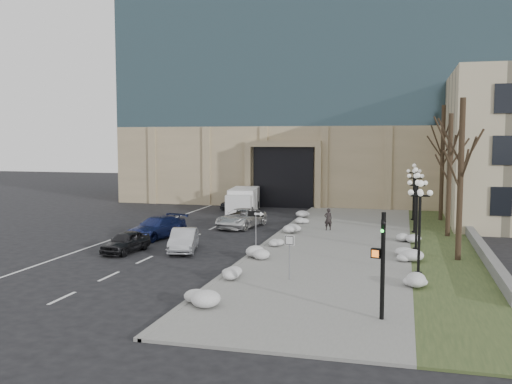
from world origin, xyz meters
TOP-DOWN VIEW (x-y plane):
  - ground at (0.00, 0.00)m, footprint 160.00×160.00m
  - sidewalk at (3.50, 14.00)m, footprint 9.00×40.00m
  - curb at (-1.00, 14.00)m, footprint 0.30×40.00m
  - grass_strip at (10.00, 14.00)m, footprint 4.00×40.00m
  - stone_wall at (12.00, 16.00)m, footprint 0.50×30.00m
  - office_tower at (-2.01, 43.58)m, footprint 40.00×24.70m
  - car_a at (-8.50, 7.64)m, footprint 1.88×3.88m
  - car_b at (-5.29, 8.86)m, footprint 2.47×4.38m
  - car_c at (-8.79, 12.70)m, footprint 3.20×5.38m
  - car_d at (-4.50, 18.64)m, footprint 3.30×5.53m
  - car_e at (-8.09, 29.48)m, footprint 2.52×4.45m
  - pedestrian at (2.21, 18.32)m, footprint 0.70×0.59m
  - box_truck at (-6.97, 27.88)m, footprint 3.19×6.98m
  - one_way_sign at (-0.53, 8.48)m, footprint 0.98×0.27m
  - keep_sign at (2.35, 3.18)m, footprint 0.48×0.15m
  - traffic_signal at (6.79, -1.81)m, footprint 0.71×0.93m
  - snow_clump_a at (-0.35, -1.97)m, footprint 1.10×1.60m
  - snow_clump_b at (-0.48, 2.94)m, footprint 1.10×1.60m
  - snow_clump_c at (-0.43, 7.51)m, footprint 1.10×1.60m
  - snow_clump_d at (-0.34, 11.55)m, footprint 1.10×1.60m
  - snow_clump_e at (-0.46, 16.47)m, footprint 1.10×1.60m
  - snow_clump_f at (-0.35, 21.09)m, footprint 1.10×1.60m
  - snow_clump_g at (-0.73, 24.96)m, footprint 1.10×1.60m
  - snow_clump_h at (7.83, 3.46)m, footprint 1.10×1.60m
  - snow_clump_i at (7.72, 8.82)m, footprint 1.10×1.60m
  - snow_clump_j at (7.86, 15.05)m, footprint 1.10×1.60m
  - snow_clump_k at (7.67, 10.00)m, footprint 1.10×1.60m
  - lamppost_a at (8.30, 6.00)m, footprint 1.18×1.18m
  - lamppost_b at (8.30, 12.50)m, footprint 1.18×1.18m
  - lamppost_c at (8.30, 19.00)m, footprint 1.18×1.18m
  - lamppost_d at (8.30, 25.50)m, footprint 1.18×1.18m
  - tree_near at (10.50, 10.00)m, footprint 3.20×3.20m
  - tree_mid at (10.50, 18.00)m, footprint 3.20×3.20m
  - tree_far at (10.50, 26.00)m, footprint 3.20×3.20m

SIDE VIEW (x-z plane):
  - ground at x=0.00m, z-range 0.00..0.00m
  - grass_strip at x=10.00m, z-range 0.00..0.10m
  - sidewalk at x=3.50m, z-range 0.00..0.12m
  - curb at x=-1.00m, z-range 0.00..0.14m
  - snow_clump_a at x=-0.35m, z-range 0.12..0.48m
  - snow_clump_b at x=-0.48m, z-range 0.12..0.48m
  - snow_clump_c at x=-0.43m, z-range 0.12..0.48m
  - snow_clump_d at x=-0.34m, z-range 0.12..0.48m
  - snow_clump_e at x=-0.46m, z-range 0.12..0.48m
  - snow_clump_f at x=-0.35m, z-range 0.12..0.48m
  - snow_clump_g at x=-0.73m, z-range 0.12..0.48m
  - snow_clump_h at x=7.83m, z-range 0.12..0.48m
  - snow_clump_i at x=7.72m, z-range 0.12..0.48m
  - snow_clump_j at x=7.86m, z-range 0.12..0.48m
  - snow_clump_k at x=7.67m, z-range 0.12..0.48m
  - stone_wall at x=12.00m, z-range 0.00..0.70m
  - car_a at x=-8.50m, z-range 0.00..1.28m
  - car_b at x=-5.29m, z-range 0.00..1.37m
  - car_e at x=-8.09m, z-range 0.00..1.43m
  - car_d at x=-4.50m, z-range 0.00..1.44m
  - car_c at x=-8.79m, z-range 0.00..1.46m
  - pedestrian at x=2.21m, z-range 0.12..1.73m
  - box_truck at x=-6.97m, z-range -0.03..2.10m
  - keep_sign at x=2.35m, z-range 0.53..2.77m
  - traffic_signal at x=6.79m, z-range -0.01..4.10m
  - one_way_sign at x=-0.53m, z-range 0.86..3.51m
  - lamppost_a at x=8.30m, z-range 0.69..5.45m
  - lamppost_b at x=8.30m, z-range 0.69..5.45m
  - lamppost_c at x=8.30m, z-range 0.69..5.45m
  - lamppost_d at x=8.30m, z-range 0.69..5.45m
  - tree_mid at x=10.50m, z-range 1.25..9.75m
  - tree_near at x=10.50m, z-range 1.33..10.33m
  - tree_far at x=10.50m, z-range 1.40..10.90m
  - office_tower at x=-2.01m, z-range 0.49..36.49m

